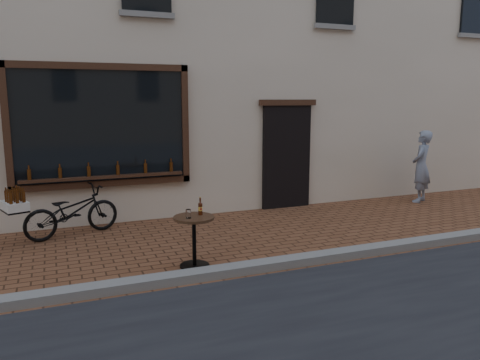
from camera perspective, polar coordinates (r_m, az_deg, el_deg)
name	(u,v)px	position (r m, az deg, el deg)	size (l,w,h in m)	color
ground	(279,273)	(6.52, 4.73, -11.24)	(90.00, 90.00, 0.00)	brown
kerb	(272,264)	(6.67, 3.95, -10.19)	(90.00, 0.25, 0.12)	slate
cargo_bicycle	(70,211)	(8.54, -20.00, -3.59)	(1.96, 1.12, 0.92)	black
bistro_table	(194,231)	(6.60, -5.60, -6.20)	(0.57, 0.57, 0.98)	black
pedestrian	(421,166)	(11.41, 21.23, 1.55)	(0.60, 0.39, 1.64)	slate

